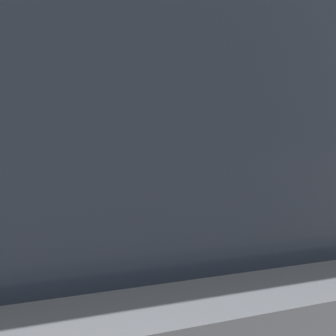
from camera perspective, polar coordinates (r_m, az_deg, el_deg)
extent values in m
plane|color=slate|center=(2.58, 13.91, -27.27)|extent=(60.00, 60.00, 0.00)
cube|color=#9E9B96|center=(4.41, -0.99, -11.74)|extent=(24.00, 2.80, 0.13)
cube|color=beige|center=(6.95, -7.28, 15.27)|extent=(24.00, 0.30, 5.06)
cylinder|color=slate|center=(3.25, 0.00, -8.44)|extent=(0.07, 0.07, 0.94)
cube|color=black|center=(3.15, 0.00, 2.94)|extent=(0.18, 0.14, 0.34)
cube|color=gray|center=(3.08, 0.39, 3.34)|extent=(0.10, 0.01, 0.12)
cylinder|color=slate|center=(3.15, 0.00, 6.89)|extent=(0.17, 0.11, 0.17)
cylinder|color=black|center=(2.53, 4.42, -18.79)|extent=(0.71, 0.25, 0.70)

